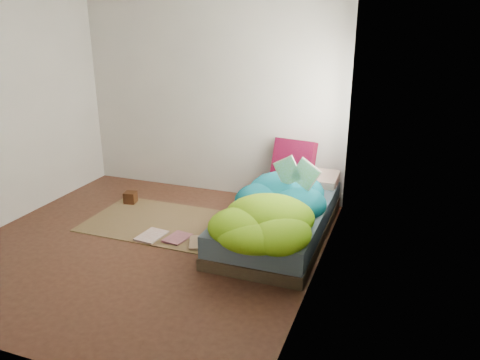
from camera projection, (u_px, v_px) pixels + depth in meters
name	position (u px, v px, depth m)	size (l,w,h in m)	color
ground	(145.00, 245.00, 4.82)	(3.50, 3.50, 0.00)	#44261A
room_walls	(135.00, 86.00, 4.28)	(3.54, 3.54, 2.62)	silver
bed	(279.00, 220.00, 5.00)	(1.00, 2.00, 0.34)	#3C2C21
duvet	(274.00, 198.00, 4.69)	(0.96, 1.84, 0.34)	#075A75
rug	(159.00, 222.00, 5.35)	(1.60, 1.10, 0.01)	brown
pillow_floral	(314.00, 179.00, 5.57)	(0.55, 0.34, 0.12)	silver
pillow_magenta	(294.00, 161.00, 5.62)	(0.50, 0.16, 0.50)	#4C0524
open_book	(296.00, 164.00, 4.77)	(0.42, 0.09, 0.26)	green
wooden_box	(131.00, 197.00, 5.87)	(0.14, 0.14, 0.14)	#3B1C0D
floor_book_a	(142.00, 234.00, 5.02)	(0.24, 0.33, 0.02)	white
floor_book_b	(169.00, 236.00, 4.96)	(0.21, 0.29, 0.03)	#BE6D7A
floor_book_c	(189.00, 243.00, 4.82)	(0.22, 0.30, 0.02)	tan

